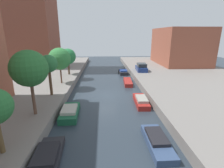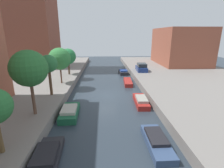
# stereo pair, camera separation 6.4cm
# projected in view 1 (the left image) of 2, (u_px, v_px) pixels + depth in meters

# --- Properties ---
(ground_plane) EXTENTS (84.00, 84.00, 0.00)m
(ground_plane) POSITION_uv_depth(u_px,v_px,m) (107.00, 95.00, 22.80)
(ground_plane) COLOR #28333D
(quay_right) EXTENTS (20.00, 64.00, 1.00)m
(quay_right) POSITION_uv_depth(u_px,v_px,m) (214.00, 90.00, 23.40)
(quay_right) COLOR gray
(quay_right) RESTS_ON ground_plane
(apartment_tower_far) EXTENTS (10.00, 9.06, 22.43)m
(apartment_tower_far) POSITION_uv_depth(u_px,v_px,m) (28.00, 13.00, 35.18)
(apartment_tower_far) COLOR brown
(apartment_tower_far) RESTS_ON quay_left
(low_block_right) EXTENTS (10.00, 13.72, 8.39)m
(low_block_right) POSITION_uv_depth(u_px,v_px,m) (180.00, 46.00, 40.30)
(low_block_right) COLOR brown
(low_block_right) RESTS_ON quay_right
(street_tree_2) EXTENTS (3.10, 3.10, 5.73)m
(street_tree_2) POSITION_uv_depth(u_px,v_px,m) (29.00, 69.00, 14.02)
(street_tree_2) COLOR brown
(street_tree_2) RESTS_ON quay_left
(street_tree_3) EXTENTS (2.02, 2.02, 4.75)m
(street_tree_3) POSITION_uv_depth(u_px,v_px,m) (49.00, 64.00, 18.98)
(street_tree_3) COLOR #523926
(street_tree_3) RESTS_ON quay_left
(street_tree_4) EXTENTS (3.13, 3.13, 5.15)m
(street_tree_4) POSITION_uv_depth(u_px,v_px,m) (60.00, 59.00, 23.82)
(street_tree_4) COLOR brown
(street_tree_4) RESTS_ON quay_left
(street_tree_5) EXTENTS (2.74, 2.74, 4.57)m
(street_tree_5) POSITION_uv_depth(u_px,v_px,m) (68.00, 57.00, 29.45)
(street_tree_5) COLOR #4C392A
(street_tree_5) RESTS_ON quay_left
(parked_car) EXTENTS (2.04, 4.10, 1.52)m
(parked_car) POSITION_uv_depth(u_px,v_px,m) (141.00, 68.00, 32.98)
(parked_car) COLOR navy
(parked_car) RESTS_ON quay_right
(moored_boat_left_1) EXTENTS (1.95, 4.23, 0.81)m
(moored_boat_left_1) POSITION_uv_depth(u_px,v_px,m) (47.00, 157.00, 10.74)
(moored_boat_left_1) COLOR #232328
(moored_boat_left_1) RESTS_ON ground_plane
(moored_boat_left_2) EXTENTS (1.81, 4.07, 0.93)m
(moored_boat_left_2) POSITION_uv_depth(u_px,v_px,m) (70.00, 112.00, 16.88)
(moored_boat_left_2) COLOR #195638
(moored_boat_left_2) RESTS_ON ground_plane
(moored_boat_right_1) EXTENTS (1.53, 4.33, 0.76)m
(moored_boat_right_1) POSITION_uv_depth(u_px,v_px,m) (157.00, 141.00, 12.38)
(moored_boat_right_1) COLOR #33476B
(moored_boat_right_1) RESTS_ON ground_plane
(moored_boat_right_2) EXTENTS (1.49, 4.31, 0.89)m
(moored_boat_right_2) POSITION_uv_depth(u_px,v_px,m) (141.00, 101.00, 19.76)
(moored_boat_right_2) COLOR maroon
(moored_boat_right_2) RESTS_ON ground_plane
(moored_boat_right_3) EXTENTS (1.46, 4.50, 0.61)m
(moored_boat_right_3) POSITION_uv_depth(u_px,v_px,m) (128.00, 82.00, 27.84)
(moored_boat_right_3) COLOR maroon
(moored_boat_right_3) RESTS_ON ground_plane
(moored_boat_right_4) EXTENTS (1.81, 3.26, 0.94)m
(moored_boat_right_4) POSITION_uv_depth(u_px,v_px,m) (123.00, 72.00, 34.78)
(moored_boat_right_4) COLOR #232328
(moored_boat_right_4) RESTS_ON ground_plane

